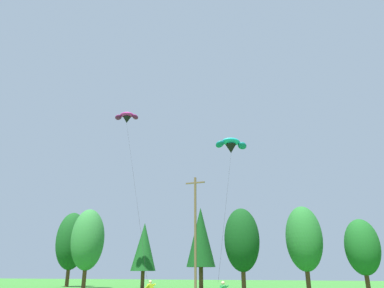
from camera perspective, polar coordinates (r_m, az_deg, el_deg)
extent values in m
cylinder|color=#472D19|center=(66.53, -18.97, -19.16)|extent=(0.60, 0.60, 3.00)
ellipsoid|color=#144719|center=(66.72, -18.41, -14.22)|extent=(5.04, 5.04, 9.41)
cylinder|color=#472D19|center=(58.59, -16.58, -19.54)|extent=(0.58, 0.58, 2.87)
ellipsoid|color=#2D7033|center=(58.78, -16.05, -14.17)|extent=(4.89, 4.89, 8.99)
cylinder|color=#472D19|center=(56.23, -7.78, -20.38)|extent=(0.54, 0.54, 2.43)
cone|color=#144719|center=(56.34, -7.55, -15.64)|extent=(3.65, 3.65, 6.90)
cylinder|color=#472D19|center=(53.80, 1.43, -20.31)|extent=(0.59, 0.59, 2.94)
cone|color=#0F3D14|center=(54.02, 1.38, -14.31)|extent=(4.09, 4.09, 8.36)
cylinder|color=#472D19|center=(49.94, 8.11, -20.38)|extent=(0.56, 0.56, 2.62)
ellipsoid|color=#0F3D14|center=(50.11, 7.83, -14.63)|extent=(4.62, 4.62, 8.19)
cylinder|color=#472D19|center=(50.79, 17.77, -19.66)|extent=(0.56, 0.56, 2.65)
ellipsoid|color=#236628|center=(50.96, 17.17, -13.96)|extent=(4.65, 4.65, 8.28)
cylinder|color=#472D19|center=(50.56, 25.87, -19.00)|extent=(0.52, 0.52, 2.14)
ellipsoid|color=#19561E|center=(50.63, 25.17, -14.39)|extent=(4.10, 4.10, 6.69)
cylinder|color=brown|center=(39.37, 0.53, -13.88)|extent=(0.26, 0.26, 12.14)
cube|color=brown|center=(40.28, 0.50, -6.12)|extent=(2.20, 0.14, 0.14)
sphere|color=tan|center=(27.03, -6.55, -20.70)|extent=(0.22, 0.22, 0.22)
cylinder|color=yellow|center=(26.88, -7.00, -21.28)|extent=(0.51, 0.30, 0.35)
cylinder|color=yellow|center=(27.18, -6.15, -21.29)|extent=(0.51, 0.30, 0.35)
sphere|color=tan|center=(23.79, 4.88, -20.92)|extent=(0.22, 0.22, 0.22)
cylinder|color=#2D8E47|center=(23.59, 4.57, -21.62)|extent=(0.53, 0.23, 0.35)
cylinder|color=#2D8E47|center=(24.00, 5.23, -21.56)|extent=(0.53, 0.23, 0.35)
ellipsoid|color=#D12893|center=(52.35, -10.19, 4.52)|extent=(2.18, 1.74, 0.83)
ellipsoid|color=#66144C|center=(51.94, -8.93, 4.23)|extent=(1.31, 1.30, 1.02)
ellipsoid|color=#66144C|center=(52.51, -11.48, 4.13)|extent=(1.21, 1.25, 1.02)
cone|color=black|center=(52.16, -10.21, 3.73)|extent=(1.33, 1.33, 0.92)
cylinder|color=black|center=(38.86, -9.18, -4.90)|extent=(12.68, 16.67, 20.45)
ellipsoid|color=teal|center=(42.43, 6.14, 0.35)|extent=(2.51, 2.24, 1.11)
ellipsoid|color=#0F666B|center=(42.72, 7.88, -0.26)|extent=(1.42, 1.46, 1.29)
ellipsoid|color=#0F666B|center=(41.92, 4.40, -0.01)|extent=(1.41, 1.46, 1.29)
cone|color=black|center=(42.26, 6.13, -0.76)|extent=(1.67, 1.67, 1.04)
cylinder|color=black|center=(32.59, 5.45, -8.45)|extent=(2.80, 15.89, 13.58)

